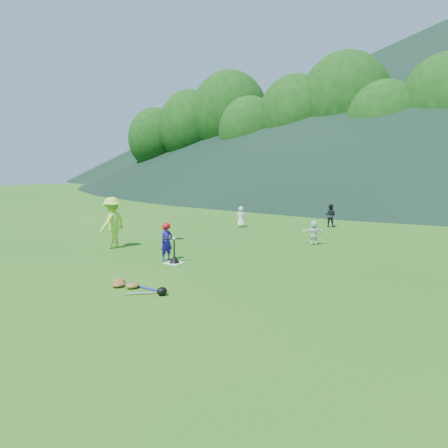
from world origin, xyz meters
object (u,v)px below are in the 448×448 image
object	(u,v)px
home_plate	(174,263)
fielder_a	(241,217)
fielder_d	(314,233)
fielder_b	(330,215)
equipment_pile	(132,286)
adult_coach	(112,223)
batter_child	(167,242)
batting_tee	(174,259)

from	to	relation	value
home_plate	fielder_a	distance (m)	8.17
fielder_d	fielder_b	bearing A→B (deg)	-105.79
home_plate	equipment_pile	xyz separation A→B (m)	(0.99, -2.56, 0.06)
fielder_d	equipment_pile	bearing A→B (deg)	51.07
adult_coach	fielder_d	distance (m)	7.16
home_plate	fielder_b	bearing A→B (deg)	86.26
home_plate	fielder_d	world-z (taller)	fielder_d
home_plate	equipment_pile	bearing A→B (deg)	-68.75
home_plate	fielder_b	size ratio (longest dim) A/B	0.41
batter_child	fielder_a	xyz separation A→B (m)	(-2.27, 7.51, -0.07)
fielder_b	equipment_pile	bearing A→B (deg)	85.70
batter_child	batting_tee	world-z (taller)	batter_child
fielder_b	batter_child	bearing A→B (deg)	77.83
fielder_a	fielder_b	xyz separation A→B (m)	(3.38, 2.49, 0.06)
equipment_pile	fielder_d	bearing A→B (deg)	82.37
fielder_b	batting_tee	size ratio (longest dim) A/B	1.60
fielder_d	batting_tee	xyz separation A→B (m)	(-2.04, -5.23, -0.32)
home_plate	batting_tee	bearing A→B (deg)	0.00
fielder_d	equipment_pile	world-z (taller)	fielder_d
fielder_a	batting_tee	xyz separation A→B (m)	(2.72, -7.68, -0.36)
home_plate	batting_tee	size ratio (longest dim) A/B	0.66
batting_tee	equipment_pile	distance (m)	2.75
batter_child	adult_coach	distance (m)	3.03
home_plate	fielder_b	distance (m)	10.21
batter_child	fielder_a	world-z (taller)	batter_child
batting_tee	equipment_pile	bearing A→B (deg)	-68.75
home_plate	equipment_pile	world-z (taller)	equipment_pile
adult_coach	batting_tee	xyz separation A→B (m)	(3.43, -0.63, -0.76)
fielder_b	batting_tee	distance (m)	10.20
fielder_a	batting_tee	distance (m)	8.16
fielder_b	equipment_pile	world-z (taller)	fielder_b
batter_child	fielder_d	bearing A→B (deg)	-16.17
fielder_b	fielder_d	bearing A→B (deg)	99.72
fielder_d	adult_coach	bearing A→B (deg)	8.74
fielder_d	fielder_a	bearing A→B (deg)	-58.62
fielder_a	fielder_d	bearing A→B (deg)	120.65
batting_tee	adult_coach	bearing A→B (deg)	169.57
equipment_pile	fielder_b	bearing A→B (deg)	91.48
batter_child	fielder_b	distance (m)	10.07
adult_coach	fielder_b	world-z (taller)	adult_coach
batter_child	fielder_d	distance (m)	5.64
adult_coach	equipment_pile	xyz separation A→B (m)	(4.43, -3.19, -0.82)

